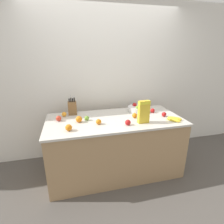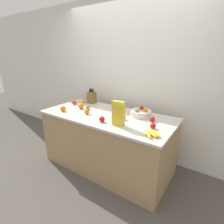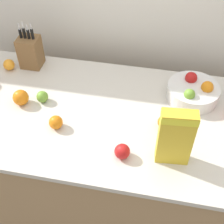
{
  "view_description": "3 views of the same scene",
  "coord_description": "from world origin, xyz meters",
  "px_view_note": "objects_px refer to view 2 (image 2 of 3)",
  "views": [
    {
      "loc": [
        -0.61,
        -2.29,
        1.8
      ],
      "look_at": [
        -0.04,
        -0.01,
        0.99
      ],
      "focal_mm": 28.0,
      "sensor_mm": 36.0,
      "label": 1
    },
    {
      "loc": [
        1.41,
        -1.95,
        1.75
      ],
      "look_at": [
        0.1,
        -0.02,
        0.94
      ],
      "focal_mm": 28.0,
      "sensor_mm": 36.0,
      "label": 2
    },
    {
      "loc": [
        0.24,
        -1.17,
        2.1
      ],
      "look_at": [
        0.02,
        -0.05,
        0.95
      ],
      "focal_mm": 50.0,
      "sensor_mm": 36.0,
      "label": 3
    }
  ],
  "objects_px": {
    "orange_mid_left": "(123,117)",
    "apple_middle": "(152,119)",
    "fruit_bowl": "(141,113)",
    "apple_near_bananas": "(153,126)",
    "apple_leftmost": "(102,119)",
    "orange_mid_right": "(84,101)",
    "banana_bunch": "(152,134)",
    "apple_front": "(88,107)",
    "apple_rear": "(74,102)",
    "orange_near_bowl": "(87,112)",
    "cereal_box": "(118,112)",
    "orange_by_cereal": "(81,106)",
    "orange_front_center": "(63,109)",
    "knife_block": "(92,97)"
  },
  "relations": [
    {
      "from": "fruit_bowl",
      "to": "apple_front",
      "type": "height_order",
      "value": "fruit_bowl"
    },
    {
      "from": "knife_block",
      "to": "orange_near_bowl",
      "type": "bearing_deg",
      "value": -56.69
    },
    {
      "from": "knife_block",
      "to": "fruit_bowl",
      "type": "distance_m",
      "value": 1.03
    },
    {
      "from": "apple_leftmost",
      "to": "apple_middle",
      "type": "xyz_separation_m",
      "value": [
        0.54,
        0.38,
        -0.0
      ]
    },
    {
      "from": "knife_block",
      "to": "orange_by_cereal",
      "type": "relative_size",
      "value": 3.46
    },
    {
      "from": "cereal_box",
      "to": "orange_mid_left",
      "type": "height_order",
      "value": "cereal_box"
    },
    {
      "from": "apple_middle",
      "to": "apple_near_bananas",
      "type": "distance_m",
      "value": 0.22
    },
    {
      "from": "banana_bunch",
      "to": "apple_leftmost",
      "type": "relative_size",
      "value": 3.07
    },
    {
      "from": "orange_mid_right",
      "to": "apple_front",
      "type": "bearing_deg",
      "value": -37.94
    },
    {
      "from": "banana_bunch",
      "to": "apple_middle",
      "type": "xyz_separation_m",
      "value": [
        -0.15,
        0.38,
        0.01
      ]
    },
    {
      "from": "knife_block",
      "to": "orange_front_center",
      "type": "height_order",
      "value": "knife_block"
    },
    {
      "from": "apple_middle",
      "to": "apple_near_bananas",
      "type": "relative_size",
      "value": 1.03
    },
    {
      "from": "fruit_bowl",
      "to": "apple_near_bananas",
      "type": "bearing_deg",
      "value": -45.67
    },
    {
      "from": "apple_near_bananas",
      "to": "orange_mid_right",
      "type": "bearing_deg",
      "value": 165.99
    },
    {
      "from": "knife_block",
      "to": "apple_leftmost",
      "type": "distance_m",
      "value": 0.93
    },
    {
      "from": "cereal_box",
      "to": "apple_front",
      "type": "distance_m",
      "value": 0.8
    },
    {
      "from": "orange_by_cereal",
      "to": "apple_near_bananas",
      "type": "bearing_deg",
      "value": -3.6
    },
    {
      "from": "fruit_bowl",
      "to": "apple_front",
      "type": "xyz_separation_m",
      "value": [
        -0.84,
        -0.19,
        -0.01
      ]
    },
    {
      "from": "orange_front_center",
      "to": "orange_mid_right",
      "type": "bearing_deg",
      "value": 96.46
    },
    {
      "from": "apple_leftmost",
      "to": "orange_front_center",
      "type": "relative_size",
      "value": 0.91
    },
    {
      "from": "apple_leftmost",
      "to": "orange_mid_right",
      "type": "xyz_separation_m",
      "value": [
        -0.82,
        0.54,
        -0.0
      ]
    },
    {
      "from": "fruit_bowl",
      "to": "orange_mid_right",
      "type": "distance_m",
      "value": 1.15
    },
    {
      "from": "banana_bunch",
      "to": "apple_front",
      "type": "bearing_deg",
      "value": 166.07
    },
    {
      "from": "cereal_box",
      "to": "apple_leftmost",
      "type": "xyz_separation_m",
      "value": [
        -0.23,
        -0.03,
        -0.13
      ]
    },
    {
      "from": "apple_middle",
      "to": "orange_near_bowl",
      "type": "xyz_separation_m",
      "value": [
        -0.91,
        -0.26,
        0.0
      ]
    },
    {
      "from": "apple_front",
      "to": "orange_mid_right",
      "type": "bearing_deg",
      "value": 142.06
    },
    {
      "from": "apple_front",
      "to": "orange_front_center",
      "type": "bearing_deg",
      "value": -130.93
    },
    {
      "from": "apple_rear",
      "to": "apple_near_bananas",
      "type": "height_order",
      "value": "apple_rear"
    },
    {
      "from": "apple_front",
      "to": "cereal_box",
      "type": "bearing_deg",
      "value": -19.78
    },
    {
      "from": "knife_block",
      "to": "orange_mid_right",
      "type": "distance_m",
      "value": 0.16
    },
    {
      "from": "orange_near_bowl",
      "to": "orange_front_center",
      "type": "bearing_deg",
      "value": -164.06
    },
    {
      "from": "fruit_bowl",
      "to": "apple_leftmost",
      "type": "distance_m",
      "value": 0.59
    },
    {
      "from": "apple_rear",
      "to": "knife_block",
      "type": "bearing_deg",
      "value": 50.72
    },
    {
      "from": "orange_mid_left",
      "to": "apple_middle",
      "type": "bearing_deg",
      "value": 22.19
    },
    {
      "from": "cereal_box",
      "to": "orange_near_bowl",
      "type": "bearing_deg",
      "value": 166.28
    },
    {
      "from": "apple_rear",
      "to": "apple_leftmost",
      "type": "xyz_separation_m",
      "value": [
        0.9,
        -0.37,
        0.0
      ]
    },
    {
      "from": "apple_front",
      "to": "apple_near_bananas",
      "type": "height_order",
      "value": "apple_near_bananas"
    },
    {
      "from": "fruit_bowl",
      "to": "apple_rear",
      "type": "distance_m",
      "value": 1.23
    },
    {
      "from": "banana_bunch",
      "to": "apple_near_bananas",
      "type": "distance_m",
      "value": 0.19
    },
    {
      "from": "apple_near_bananas",
      "to": "orange_by_cereal",
      "type": "xyz_separation_m",
      "value": [
        -1.25,
        0.08,
        0.01
      ]
    },
    {
      "from": "fruit_bowl",
      "to": "apple_leftmost",
      "type": "height_order",
      "value": "fruit_bowl"
    },
    {
      "from": "apple_middle",
      "to": "orange_front_center",
      "type": "bearing_deg",
      "value": -164.18
    },
    {
      "from": "apple_near_bananas",
      "to": "orange_front_center",
      "type": "xyz_separation_m",
      "value": [
        -1.39,
        -0.17,
        0.01
      ]
    },
    {
      "from": "orange_mid_right",
      "to": "apple_middle",
      "type": "bearing_deg",
      "value": -6.78
    },
    {
      "from": "apple_leftmost",
      "to": "orange_front_center",
      "type": "height_order",
      "value": "orange_front_center"
    },
    {
      "from": "apple_rear",
      "to": "orange_by_cereal",
      "type": "distance_m",
      "value": 0.3
    },
    {
      "from": "apple_near_bananas",
      "to": "orange_mid_left",
      "type": "distance_m",
      "value": 0.45
    },
    {
      "from": "orange_by_cereal",
      "to": "banana_bunch",
      "type": "bearing_deg",
      "value": -11.07
    },
    {
      "from": "cereal_box",
      "to": "apple_middle",
      "type": "height_order",
      "value": "cereal_box"
    },
    {
      "from": "orange_by_cereal",
      "to": "apple_middle",
      "type": "bearing_deg",
      "value": 5.96
    }
  ]
}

